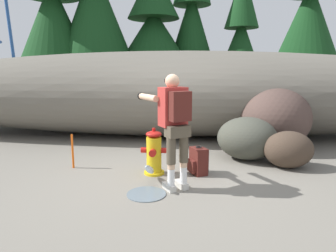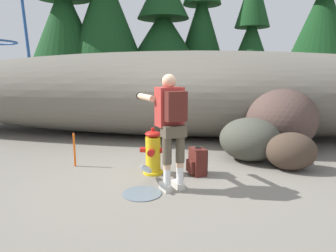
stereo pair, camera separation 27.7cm
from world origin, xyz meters
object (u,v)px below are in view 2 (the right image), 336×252
Objects in this scene: fire_hydrant at (153,153)px; survey_stake at (74,150)px; spare_backpack at (197,162)px; boulder_small at (291,151)px; boulder_large at (280,119)px; boulder_mid at (250,139)px; utility_worker at (170,117)px.

survey_stake is at bearing 172.24° from fire_hydrant.
spare_backpack is 1.65m from boulder_small.
spare_backpack is 0.78× the size of survey_stake.
boulder_mid is at bearing -131.08° from boulder_large.
boulder_small is 3.76m from survey_stake.
fire_hydrant is 2.36m from boulder_small.
utility_worker is 1.09m from spare_backpack.
boulder_large is at bearing 85.68° from boulder_small.
utility_worker reaches higher than boulder_small.
utility_worker is at bearing -150.85° from boulder_small.
boulder_small is at bearing -38.08° from boulder_mid.
utility_worker is (0.35, -0.57, 0.68)m from fire_hydrant.
utility_worker is 3.47× the size of spare_backpack.
utility_worker reaches higher than boulder_large.
boulder_small is at bearing -92.44° from utility_worker.
boulder_mid is (0.95, 0.96, 0.19)m from spare_backpack.
fire_hydrant is 3.04m from boulder_large.
boulder_small is at bearing 12.57° from fire_hydrant.
boulder_large reaches higher than spare_backpack.
boulder_small is at bearing -94.32° from boulder_large.
utility_worker is 1.44× the size of boulder_mid.
fire_hydrant is at bearing -149.05° from boulder_mid.
spare_backpack is at bearing -62.54° from utility_worker.
boulder_large reaches higher than boulder_small.
spare_backpack is at bearing -133.07° from boulder_large.
spare_backpack is 2.50m from boulder_large.
fire_hydrant is 1.63× the size of spare_backpack.
boulder_small is (0.63, -0.49, -0.08)m from boulder_mid.
spare_backpack is at bearing 3.41° from fire_hydrant.
survey_stake is (-3.75, -0.32, -0.02)m from boulder_small.
spare_backpack is 2.18m from survey_stake.
utility_worker reaches higher than spare_backpack.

